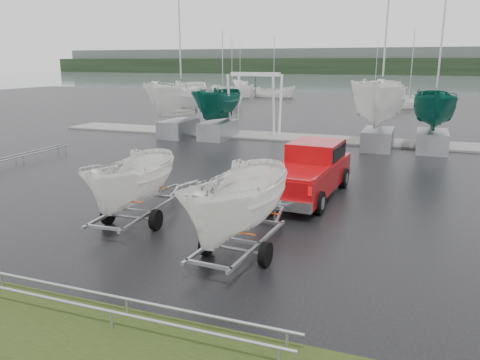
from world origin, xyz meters
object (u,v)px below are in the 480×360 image
Objects in this scene: pickup_truck at (310,169)px; boat_hoist at (255,95)px; trailer_hitched at (239,148)px; trailer_parked at (131,139)px.

pickup_truck is 1.41× the size of boat_hoist.
trailer_parked is (-3.80, 1.19, -0.20)m from trailer_hitched.
pickup_truck is 1.20× the size of trailer_parked.
pickup_truck is at bearing 47.22° from trailer_parked.
boat_hoist is at bearing 93.82° from trailer_parked.
boat_hoist reaches higher than pickup_truck.
trailer_hitched reaches higher than trailer_parked.
trailer_hitched is at bearing -90.00° from pickup_truck.
trailer_hitched is (-0.43, -6.31, 1.83)m from pickup_truck.
pickup_truck is at bearing -62.89° from boat_hoist.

